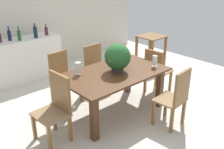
% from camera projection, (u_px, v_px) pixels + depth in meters
% --- Properties ---
extents(ground_plane, '(7.04, 7.04, 0.00)m').
position_uv_depth(ground_plane, '(103.00, 105.00, 4.71)').
color(ground_plane, beige).
extents(back_wall, '(6.40, 0.10, 2.60)m').
position_uv_depth(back_wall, '(31.00, 15.00, 5.98)').
color(back_wall, beige).
rests_on(back_wall, ground).
extents(dining_table, '(1.75, 1.07, 0.74)m').
position_uv_depth(dining_table, '(114.00, 79.00, 4.27)').
color(dining_table, '#4C2D19').
rests_on(dining_table, ground).
extents(chair_foot_end, '(0.51, 0.46, 0.91)m').
position_uv_depth(chair_foot_end, '(156.00, 69.00, 4.99)').
color(chair_foot_end, brown).
rests_on(chair_foot_end, ground).
extents(chair_head_end, '(0.44, 0.50, 0.99)m').
position_uv_depth(chair_head_end, '(56.00, 105.00, 3.62)').
color(chair_head_end, brown).
rests_on(chair_head_end, ground).
extents(chair_far_left, '(0.47, 0.48, 0.93)m').
position_uv_depth(chair_far_left, '(63.00, 75.00, 4.72)').
color(chair_far_left, brown).
rests_on(chair_far_left, ground).
extents(chair_near_right, '(0.47, 0.44, 0.96)m').
position_uv_depth(chair_near_right, '(176.00, 96.00, 3.90)').
color(chair_near_right, brown).
rests_on(chair_near_right, ground).
extents(chair_far_right, '(0.50, 0.45, 0.90)m').
position_uv_depth(chair_far_right, '(96.00, 65.00, 5.21)').
color(chair_far_right, brown).
rests_on(chair_far_right, ground).
extents(flower_centerpiece, '(0.43, 0.43, 0.47)m').
position_uv_depth(flower_centerpiece, '(118.00, 57.00, 4.16)').
color(flower_centerpiece, '#333338').
rests_on(flower_centerpiece, dining_table).
extents(crystal_vase_left, '(0.10, 0.10, 0.15)m').
position_uv_depth(crystal_vase_left, '(127.00, 58.00, 4.62)').
color(crystal_vase_left, silver).
rests_on(crystal_vase_left, dining_table).
extents(crystal_vase_center_near, '(0.09, 0.09, 0.21)m').
position_uv_depth(crystal_vase_center_near, '(78.00, 68.00, 4.07)').
color(crystal_vase_center_near, silver).
rests_on(crystal_vase_center_near, dining_table).
extents(crystal_vase_right, '(0.09, 0.09, 0.20)m').
position_uv_depth(crystal_vase_right, '(155.00, 61.00, 4.40)').
color(crystal_vase_right, silver).
rests_on(crystal_vase_right, dining_table).
extents(wine_glass, '(0.07, 0.07, 0.16)m').
position_uv_depth(wine_glass, '(118.00, 58.00, 4.49)').
color(wine_glass, silver).
rests_on(wine_glass, dining_table).
extents(kitchen_counter, '(1.55, 0.50, 0.94)m').
position_uv_depth(kitchen_counter, '(25.00, 60.00, 5.60)').
color(kitchen_counter, silver).
rests_on(kitchen_counter, ground).
extents(wine_bottle_green, '(0.08, 0.08, 0.31)m').
position_uv_depth(wine_bottle_green, '(35.00, 32.00, 5.43)').
color(wine_bottle_green, '#0F1E38').
rests_on(wine_bottle_green, kitchen_counter).
extents(wine_bottle_clear, '(0.07, 0.07, 0.29)m').
position_uv_depth(wine_bottle_clear, '(9.00, 35.00, 5.24)').
color(wine_bottle_clear, '#0F1E38').
rests_on(wine_bottle_clear, kitchen_counter).
extents(wine_bottle_tall, '(0.07, 0.07, 0.29)m').
position_uv_depth(wine_bottle_tall, '(19.00, 35.00, 5.24)').
color(wine_bottle_tall, '#194C1E').
rests_on(wine_bottle_tall, kitchen_counter).
extents(wine_bottle_amber, '(0.08, 0.08, 0.25)m').
position_uv_depth(wine_bottle_amber, '(46.00, 31.00, 5.67)').
color(wine_bottle_amber, '#511E28').
rests_on(wine_bottle_amber, kitchen_counter).
extents(side_table, '(0.60, 0.58, 0.77)m').
position_uv_depth(side_table, '(151.00, 43.00, 6.38)').
color(side_table, brown).
rests_on(side_table, ground).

